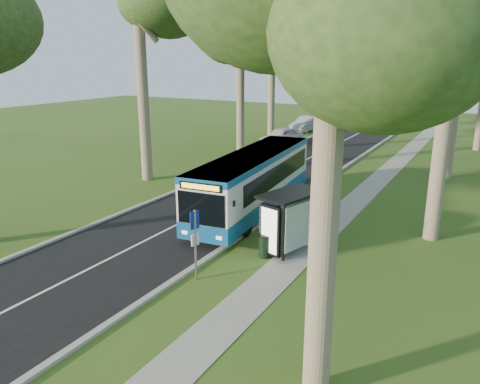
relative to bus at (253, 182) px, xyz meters
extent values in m
plane|color=#32551A|center=(1.30, -5.60, -1.59)|extent=(120.00, 120.00, 0.00)
cube|color=black|center=(-2.20, 4.40, -1.58)|extent=(7.00, 100.00, 0.02)
cube|color=#9E9B93|center=(1.30, 4.40, -1.53)|extent=(0.25, 100.00, 0.12)
cube|color=#9E9B93|center=(-5.70, 4.40, -1.53)|extent=(0.25, 100.00, 0.12)
cube|color=white|center=(-2.20, 4.40, -1.57)|extent=(0.12, 100.00, 0.00)
cube|color=gray|center=(4.30, 4.40, -1.58)|extent=(1.50, 100.00, 0.02)
cube|color=silver|center=(0.00, 0.01, 0.11)|extent=(3.50, 11.68, 2.73)
cube|color=#0E4E87|center=(0.00, 0.01, -0.87)|extent=(3.53, 11.72, 0.77)
cube|color=#0E4E87|center=(0.00, 0.01, 1.33)|extent=(3.53, 11.72, 0.31)
cube|color=black|center=(0.00, -5.76, 0.23)|extent=(2.15, 0.26, 1.39)
cube|color=yellow|center=(0.00, -5.79, 1.19)|extent=(1.72, 0.19, 0.21)
cube|color=black|center=(0.00, -5.69, -1.11)|extent=(2.30, 0.34, 0.29)
cylinder|color=black|center=(-1.08, -3.53, -1.09)|extent=(0.36, 1.02, 1.00)
cylinder|color=black|center=(1.08, -3.53, -1.09)|extent=(0.36, 1.02, 1.00)
cylinder|color=black|center=(-1.08, 3.37, -1.09)|extent=(0.36, 1.02, 1.00)
cylinder|color=black|center=(1.08, 3.37, -1.09)|extent=(0.36, 1.02, 1.00)
cylinder|color=gray|center=(1.89, -8.10, -0.25)|extent=(0.09, 0.09, 2.69)
cube|color=navy|center=(1.89, -8.10, 0.72)|extent=(0.16, 0.37, 0.67)
cylinder|color=yellow|center=(1.85, -8.10, 0.88)|extent=(0.09, 0.23, 0.24)
cube|color=white|center=(1.89, -8.10, -0.03)|extent=(0.15, 0.32, 0.43)
cube|color=black|center=(4.35, -4.98, -0.40)|extent=(0.12, 0.12, 2.38)
cube|color=black|center=(4.35, -2.55, -0.40)|extent=(0.12, 0.12, 2.38)
cube|color=black|center=(3.76, -3.77, 0.85)|extent=(2.28, 3.21, 0.11)
cube|color=silver|center=(4.43, -3.77, -0.30)|extent=(0.67, 2.35, 1.90)
cube|color=black|center=(3.76, -5.10, -0.40)|extent=(1.00, 0.41, 2.09)
cube|color=white|center=(3.76, -5.18, -0.40)|extent=(0.79, 0.23, 1.86)
cube|color=black|center=(4.05, -3.48, -1.16)|extent=(0.80, 1.75, 0.06)
cylinder|color=black|center=(3.18, -5.05, -1.14)|extent=(0.50, 0.50, 0.90)
cylinder|color=black|center=(3.18, -5.05, -0.67)|extent=(0.54, 0.54, 0.05)
imported|color=silver|center=(-6.57, 18.08, -0.78)|extent=(3.17, 5.12, 1.63)
imported|color=#ACAFB3|center=(-7.64, 27.06, -0.79)|extent=(2.29, 5.05, 1.61)
cylinder|color=#7A6B56|center=(-9.20, 2.40, 4.47)|extent=(0.71, 0.71, 12.12)
cylinder|color=#7A6B56|center=(-7.70, 12.40, 3.34)|extent=(0.64, 0.64, 9.85)
ellipsoid|color=#294219|center=(-7.70, 12.40, 8.55)|extent=(5.20, 5.20, 6.76)
cylinder|color=#7A6B56|center=(-9.70, 22.40, 4.15)|extent=(0.69, 0.69, 11.47)
ellipsoid|color=#294219|center=(-9.70, 22.40, 10.21)|extent=(5.20, 5.20, 7.87)
cylinder|color=#7A6B56|center=(-7.20, 32.40, 4.57)|extent=(0.71, 0.71, 12.32)
ellipsoid|color=#294219|center=(-7.20, 32.40, 11.08)|extent=(5.20, 5.20, 8.45)
cylinder|color=#7A6B56|center=(7.80, -11.60, 3.43)|extent=(0.65, 0.65, 10.03)
cylinder|color=#7A6B56|center=(8.80, 0.40, 3.70)|extent=(0.66, 0.66, 10.57)
cylinder|color=#7A6B56|center=(8.10, 12.40, 4.40)|extent=(0.70, 0.70, 11.98)
camera|label=1|loc=(10.90, -20.93, 6.29)|focal=35.00mm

